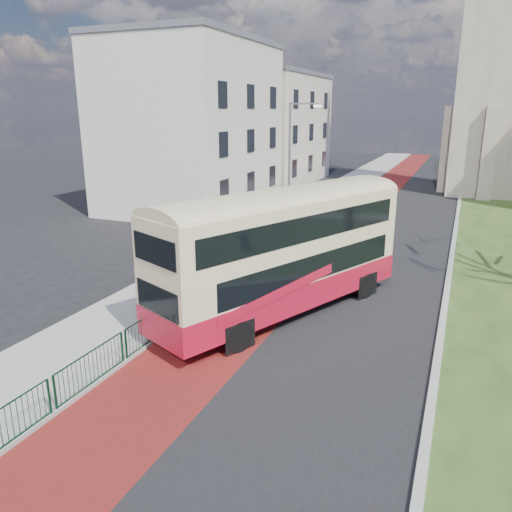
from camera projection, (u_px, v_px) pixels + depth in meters
The scene contains 11 objects.
ground at pixel (239, 351), 16.45m from camera, with size 160.00×160.00×0.00m, color black.
road_carriageway at pixel (382, 228), 33.60m from camera, with size 9.00×120.00×0.01m, color black.
bus_lane at pixel (342, 224), 34.60m from camera, with size 3.40×120.00×0.01m, color #591414.
pavement_west at pixel (291, 219), 35.99m from camera, with size 4.00×120.00×0.12m, color gray.
kerb_west at pixel (317, 221), 35.25m from camera, with size 0.25×120.00×0.13m, color #999993.
kerb_east at pixel (456, 227), 33.66m from camera, with size 0.25×80.00×0.13m, color #999993.
pedestrian_railing at pixel (214, 286), 20.92m from camera, with size 0.07×24.00×1.12m.
street_block_near at pixel (192, 125), 39.26m from camera, with size 10.30×14.30×13.00m.
street_block_far at pixel (266, 128), 53.64m from camera, with size 10.30×16.30×11.50m.
streetlamp at pixel (292, 158), 32.70m from camera, with size 2.13×0.18×8.00m.
bus at pixel (284, 247), 18.78m from camera, with size 6.94×11.31×4.69m.
Camera 1 is at (6.26, -13.52, 7.66)m, focal length 35.00 mm.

